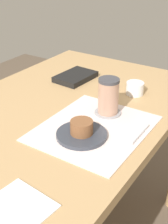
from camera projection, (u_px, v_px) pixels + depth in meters
The scene contains 10 objects.
dining_table at pixel (46, 137), 1.12m from camera, with size 1.37×0.77×0.75m.
placemat at pixel (94, 128), 1.02m from camera, with size 0.38×0.32×0.00m, color silver.
pastry_plate at pixel (82, 135), 0.97m from camera, with size 0.16×0.16×0.01m, color #333842.
pastry at pixel (82, 127), 0.96m from camera, with size 0.07×0.07×0.04m, color brown.
coffee_coaster at pixel (108, 113), 1.10m from camera, with size 0.09×0.09×0.01m, color #99999E.
coffee_mug at pixel (109, 96), 1.07m from camera, with size 0.11×0.07×0.13m.
teaspoon at pixel (140, 134), 0.98m from camera, with size 0.01×0.01×0.13m, color silver.
paper_napkin at pixel (15, 210), 0.71m from camera, with size 0.15×0.15×0.00m, color white.
sugar_bowl at pixel (135, 88), 1.24m from camera, with size 0.07×0.07×0.05m, color white.
small_book at pixel (76, 77), 1.38m from camera, with size 0.18×0.12×0.02m, color black.
Camera 1 is at (-0.71, -0.63, 1.29)m, focal length 50.00 mm.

